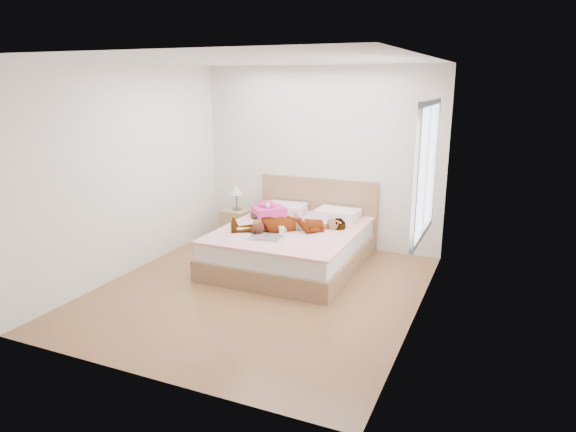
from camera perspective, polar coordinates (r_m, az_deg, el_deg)
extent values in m
plane|color=#57301B|center=(6.09, -3.24, -8.27)|extent=(4.00, 4.00, 0.00)
imported|color=white|center=(6.67, 0.14, -0.59)|extent=(1.61, 1.19, 0.21)
ellipsoid|color=black|center=(7.31, -2.55, 0.24)|extent=(0.43, 0.51, 0.07)
cube|color=silver|center=(7.20, -2.24, 1.19)|extent=(0.08, 0.10, 0.05)
plane|color=white|center=(5.61, -3.65, 16.96)|extent=(4.00, 4.00, 0.00)
plane|color=silver|center=(7.52, 3.54, 6.49)|extent=(3.60, 0.00, 3.60)
plane|color=silver|center=(4.08, -16.28, -1.28)|extent=(3.60, 0.00, 3.60)
plane|color=silver|center=(6.71, -17.31, 4.83)|extent=(0.00, 4.00, 4.00)
plane|color=silver|center=(5.16, 14.68, 2.15)|extent=(0.00, 4.00, 4.00)
cube|color=white|center=(5.42, 15.08, 4.88)|extent=(0.02, 1.10, 1.30)
cube|color=silver|center=(4.85, 14.00, 3.83)|extent=(0.04, 0.06, 1.42)
cube|color=silver|center=(5.99, 15.96, 5.72)|extent=(0.04, 0.06, 1.42)
cube|color=silver|center=(5.57, 14.61, -2.02)|extent=(0.04, 1.22, 0.06)
cube|color=silver|center=(5.35, 15.58, 12.06)|extent=(0.04, 1.22, 0.06)
cube|color=silver|center=(5.42, 15.04, 4.88)|extent=(0.03, 0.04, 1.30)
cube|color=brown|center=(6.85, 0.34, -4.42)|extent=(1.78, 2.08, 0.26)
cube|color=silver|center=(6.77, 0.34, -2.50)|extent=(1.70, 2.00, 0.22)
cube|color=white|center=(6.74, 0.34, -1.48)|extent=(1.74, 2.04, 0.03)
cube|color=brown|center=(7.64, 3.34, 0.51)|extent=(1.80, 0.07, 1.00)
cube|color=white|center=(7.51, -0.28, 0.87)|extent=(0.61, 0.44, 0.13)
cube|color=white|center=(7.23, 5.52, 0.25)|extent=(0.60, 0.43, 0.13)
cube|color=#E53E90|center=(7.29, -2.12, 0.45)|extent=(0.55, 0.55, 0.14)
ellipsoid|color=#F44266|center=(7.32, -2.37, 1.25)|extent=(0.31, 0.28, 0.13)
cube|color=white|center=(6.33, -2.53, -2.40)|extent=(0.47, 0.34, 0.01)
cube|color=white|center=(6.36, -3.48, -2.22)|extent=(0.25, 0.31, 0.02)
cube|color=black|center=(6.29, -1.54, -2.41)|extent=(0.25, 0.31, 0.02)
cylinder|color=white|center=(6.50, -0.73, -1.57)|extent=(0.08, 0.08, 0.09)
torus|color=white|center=(6.48, -0.41, -1.59)|extent=(0.06, 0.01, 0.06)
cylinder|color=black|center=(6.49, -0.73, -1.27)|extent=(0.07, 0.07, 0.00)
ellipsoid|color=black|center=(6.48, -3.35, -1.41)|extent=(0.18, 0.20, 0.14)
ellipsoid|color=beige|center=(6.46, -3.40, -1.36)|extent=(0.10, 0.11, 0.07)
sphere|color=#331E0E|center=(6.57, -3.06, -1.08)|extent=(0.10, 0.10, 0.10)
sphere|color=pink|center=(6.60, -3.27, -0.81)|extent=(0.04, 0.04, 0.04)
sphere|color=#F7A1BC|center=(6.58, -2.66, -0.86)|extent=(0.04, 0.04, 0.04)
ellipsoid|color=black|center=(6.47, -3.96, -1.74)|extent=(0.05, 0.07, 0.03)
ellipsoid|color=#321E0E|center=(6.43, -2.99, -1.82)|extent=(0.05, 0.07, 0.03)
cube|color=olive|center=(7.84, -5.66, -1.07)|extent=(0.44, 0.40, 0.50)
cylinder|color=#464646|center=(7.77, -5.71, 0.76)|extent=(0.14, 0.14, 0.02)
cylinder|color=#4B4B4B|center=(7.74, -5.73, 1.67)|extent=(0.02, 0.02, 0.25)
cone|color=beige|center=(7.70, -5.77, 2.92)|extent=(0.22, 0.22, 0.15)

